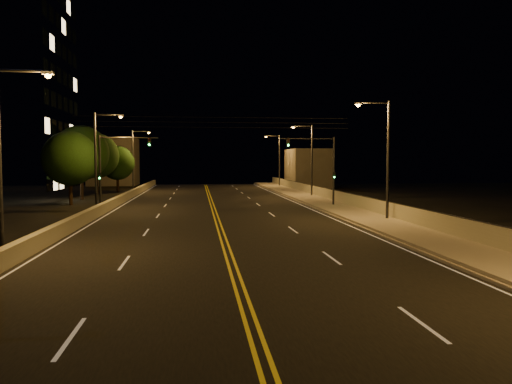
{
  "coord_description": "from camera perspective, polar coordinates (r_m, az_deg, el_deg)",
  "views": [
    {
      "loc": [
        -1.38,
        -10.88,
        4.34
      ],
      "look_at": [
        2.0,
        18.0,
        2.5
      ],
      "focal_mm": 35.0,
      "sensor_mm": 36.0,
      "label": 1
    }
  ],
  "objects": [
    {
      "name": "streetlight_3",
      "position": [
        80.91,
        2.49,
        4.04
      ],
      "size": [
        2.55,
        0.28,
        8.46
      ],
      "color": "#2D2D33",
      "rests_on": "ground"
    },
    {
      "name": "tree_2",
      "position": [
        68.04,
        -17.78,
        3.97
      ],
      "size": [
        5.8,
        5.8,
        7.86
      ],
      "color": "black",
      "rests_on": "ground"
    },
    {
      "name": "road",
      "position": [
        31.21,
        -4.09,
        -4.36
      ],
      "size": [
        18.0,
        120.0,
        0.02
      ],
      "primitive_type": "cube",
      "color": "black",
      "rests_on": "ground"
    },
    {
      "name": "distant_building_left",
      "position": [
        90.89,
        -15.97,
        3.35
      ],
      "size": [
        8.0,
        8.0,
        8.26
      ],
      "primitive_type": "cube",
      "color": "gray",
      "rests_on": "ground"
    },
    {
      "name": "tree_3",
      "position": [
        71.02,
        -15.55,
        3.22
      ],
      "size": [
        4.69,
        4.69,
        6.35
      ],
      "color": "black",
      "rests_on": "ground"
    },
    {
      "name": "parapet_wall",
      "position": [
        34.02,
        17.37,
        -2.52
      ],
      "size": [
        0.3,
        120.0,
        1.0
      ],
      "primitive_type": "cube",
      "color": "#ADA990",
      "rests_on": "sidewalk"
    },
    {
      "name": "tree_0",
      "position": [
        51.61,
        -20.49,
        3.6
      ],
      "size": [
        5.3,
        5.3,
        7.19
      ],
      "color": "black",
      "rests_on": "ground"
    },
    {
      "name": "parapet_rail",
      "position": [
        33.97,
        17.39,
        -1.63
      ],
      "size": [
        0.06,
        120.0,
        0.06
      ],
      "primitive_type": "cylinder",
      "rotation": [
        1.57,
        0.0,
        0.0
      ],
      "color": "black",
      "rests_on": "parapet_wall"
    },
    {
      "name": "streetlight_2",
      "position": [
        58.23,
        6.12,
        4.18
      ],
      "size": [
        2.55,
        0.28,
        8.46
      ],
      "color": "#2D2D33",
      "rests_on": "ground"
    },
    {
      "name": "streetlight_5",
      "position": [
        45.53,
        -17.52,
        4.2
      ],
      "size": [
        2.55,
        0.28,
        8.46
      ],
      "color": "#2D2D33",
      "rests_on": "ground"
    },
    {
      "name": "overhead_wires",
      "position": [
        40.52,
        -4.75,
        7.94
      ],
      "size": [
        22.0,
        0.03,
        0.83
      ],
      "color": "black"
    },
    {
      "name": "ground",
      "position": [
        11.79,
        0.56,
        -17.98
      ],
      "size": [
        160.0,
        160.0,
        0.0
      ],
      "primitive_type": "plane",
      "color": "black",
      "rests_on": "ground"
    },
    {
      "name": "sidewalk",
      "position": [
        33.46,
        14.76,
        -3.69
      ],
      "size": [
        3.6,
        120.0,
        0.3
      ],
      "primitive_type": "cube",
      "color": "#9E9484",
      "rests_on": "ground"
    },
    {
      "name": "lane_markings",
      "position": [
        31.14,
        -4.08,
        -4.36
      ],
      "size": [
        17.32,
        116.0,
        0.0
      ],
      "color": "silver",
      "rests_on": "road"
    },
    {
      "name": "traffic_signal_right",
      "position": [
        45.95,
        7.72,
        3.27
      ],
      "size": [
        5.11,
        0.31,
        6.52
      ],
      "color": "#2D2D33",
      "rests_on": "ground"
    },
    {
      "name": "streetlight_6",
      "position": [
        70.38,
        -13.67,
        4.0
      ],
      "size": [
        2.55,
        0.28,
        8.46
      ],
      "color": "#2D2D33",
      "rests_on": "ground"
    },
    {
      "name": "streetlight_4",
      "position": [
        25.0,
        -26.7,
        4.58
      ],
      "size": [
        2.55,
        0.28,
        8.46
      ],
      "color": "#2D2D33",
      "rests_on": "ground"
    },
    {
      "name": "traffic_signal_left",
      "position": [
        45.13,
        -16.22,
        3.15
      ],
      "size": [
        5.11,
        0.31,
        6.52
      ],
      "color": "#2D2D33",
      "rests_on": "ground"
    },
    {
      "name": "streetlight_1",
      "position": [
        35.86,
        14.43,
        4.45
      ],
      "size": [
        2.55,
        0.28,
        8.46
      ],
      "color": "#2D2D33",
      "rests_on": "ground"
    },
    {
      "name": "curb",
      "position": [
        32.83,
        11.71,
        -3.92
      ],
      "size": [
        0.14,
        120.0,
        0.15
      ],
      "primitive_type": "cube",
      "color": "#9E9484",
      "rests_on": "ground"
    },
    {
      "name": "distant_building_right",
      "position": [
        81.9,
        5.94,
        2.73
      ],
      "size": [
        6.0,
        10.0,
        6.19
      ],
      "primitive_type": "cube",
      "color": "gray",
      "rests_on": "ground"
    },
    {
      "name": "jersey_barrier",
      "position": [
        32.07,
        -20.61,
        -3.62
      ],
      "size": [
        0.45,
        120.0,
        0.85
      ],
      "primitive_type": "cube",
      "color": "#ADA990",
      "rests_on": "ground"
    },
    {
      "name": "tree_1",
      "position": [
        58.45,
        -19.36,
        4.24
      ],
      "size": [
        6.06,
        6.06,
        8.21
      ],
      "color": "black",
      "rests_on": "ground"
    }
  ]
}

